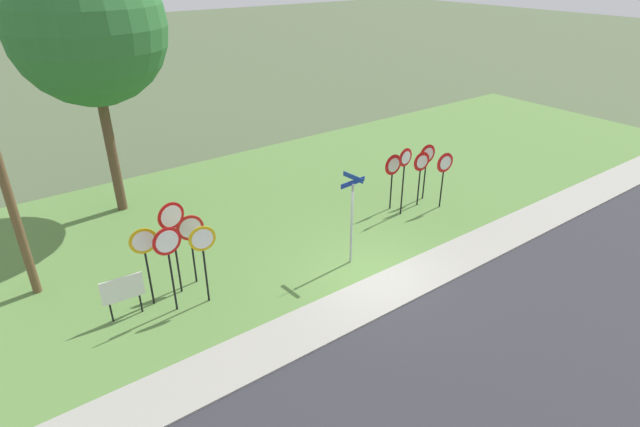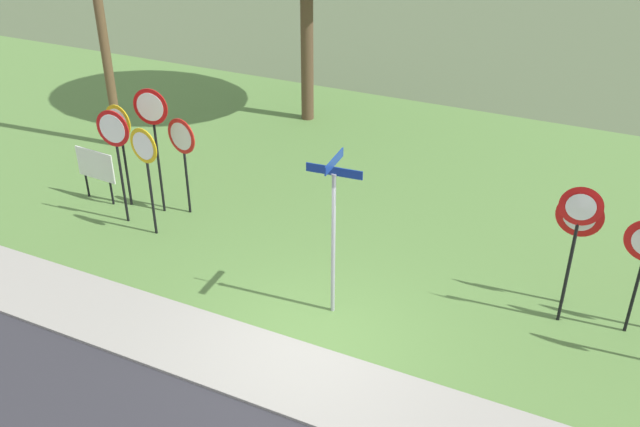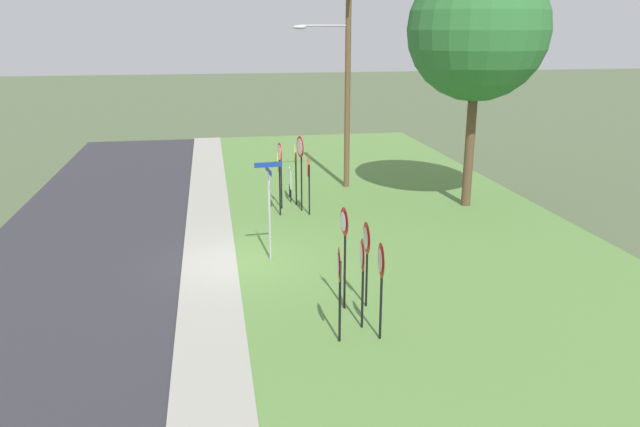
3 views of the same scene
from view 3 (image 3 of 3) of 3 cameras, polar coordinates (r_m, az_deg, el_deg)
ground_plane at (r=18.56m, az=-7.72°, el=-4.62°), size 160.00×160.00×0.00m
road_asphalt at (r=19.02m, az=-22.37°, el=-5.23°), size 44.00×6.40×0.01m
sidewalk_strip at (r=18.54m, az=-10.20°, el=-4.66°), size 44.00×1.60×0.06m
grass_median at (r=19.67m, az=10.04°, el=-3.41°), size 44.00×12.00×0.04m
stop_sign_near_left at (r=22.98m, az=-1.82°, el=5.32°), size 0.78×0.15×2.87m
stop_sign_near_right at (r=23.36m, az=-3.72°, el=4.92°), size 0.79×0.11×2.57m
stop_sign_far_left at (r=22.52m, az=-3.86°, el=4.09°), size 0.73×0.14×2.40m
stop_sign_far_center at (r=22.58m, az=-1.09°, el=3.85°), size 0.77×0.17×2.24m
stop_sign_far_right at (r=23.87m, az=-2.33°, el=4.87°), size 0.74×0.12×2.41m
yield_sign_near_left at (r=14.78m, az=2.23°, el=-1.94°), size 0.69×0.11×2.61m
yield_sign_near_right at (r=13.95m, az=3.89°, el=-4.59°), size 0.75×0.12×2.18m
yield_sign_far_left at (r=13.30m, az=1.74°, el=-5.52°), size 0.77×0.13×2.22m
yield_sign_far_right at (r=13.45m, az=5.63°, el=-5.12°), size 0.77×0.12×2.27m
yield_sign_center at (r=15.02m, az=4.29°, el=-2.91°), size 0.80×0.10×2.21m
street_name_post at (r=18.08m, az=-4.73°, el=1.00°), size 0.96×0.81×2.99m
utility_pole at (r=26.31m, az=2.27°, el=13.27°), size 2.10×2.42×9.42m
notice_board at (r=24.81m, az=-2.79°, el=3.15°), size 1.10×0.11×1.25m
oak_tree_left at (r=24.02m, az=14.42°, el=16.11°), size 5.15×5.15×9.20m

